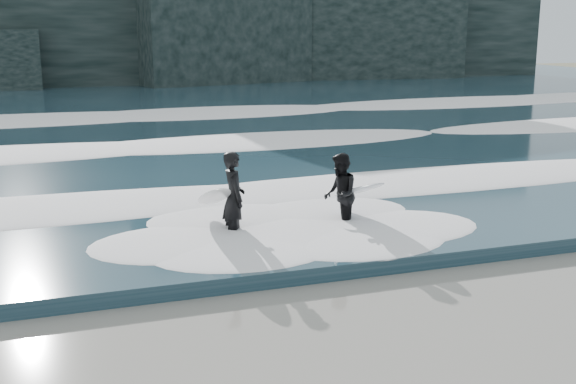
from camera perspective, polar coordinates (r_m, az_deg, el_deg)
name	(u,v)px	position (r m, az deg, el deg)	size (l,w,h in m)	color
ground	(323,371)	(9.63, 2.77, -13.98)	(120.00, 120.00, 0.00)	olive
sea	(109,110)	(37.33, -13.97, 6.29)	(90.00, 52.00, 0.30)	#1D3542
headland	(82,14)	(54.04, -15.98, 13.36)	(70.00, 9.00, 10.00)	black
foam_near	(187,192)	(17.70, -8.01, 0.03)	(60.00, 3.20, 0.20)	white
foam_mid	(146,146)	(24.48, -11.18, 3.61)	(60.00, 4.00, 0.24)	white
foam_far	(117,113)	(33.33, -13.36, 6.06)	(60.00, 4.80, 0.30)	white
surfer_left	(230,198)	(14.60, -4.63, -0.45)	(1.00, 2.17, 1.90)	black
surfer_right	(342,194)	(15.25, 4.29, -0.16)	(1.22, 2.00, 1.75)	black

